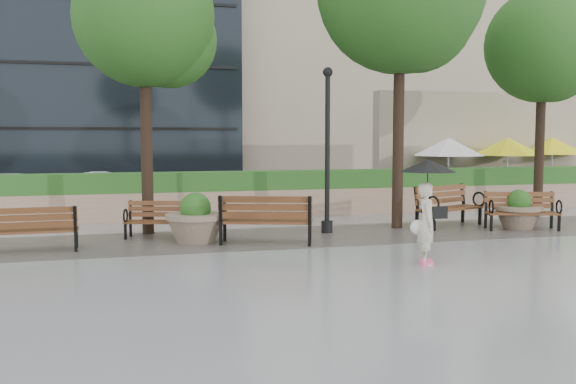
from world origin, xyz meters
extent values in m
plane|color=gray|center=(0.00, 0.00, 0.00)|extent=(100.00, 100.00, 0.00)
cube|color=#383330|center=(0.00, 3.00, 0.01)|extent=(28.00, 3.20, 0.01)
cube|color=tan|center=(0.00, 7.00, 0.40)|extent=(24.00, 0.80, 0.80)
cube|color=#194D1A|center=(0.00, 7.00, 1.08)|extent=(24.00, 0.75, 0.55)
cube|color=tan|center=(9.50, 10.00, 2.00)|extent=(10.00, 0.60, 4.00)
cube|color=#194D1A|center=(9.00, 7.80, 0.45)|extent=(8.00, 0.50, 0.90)
cube|color=black|center=(0.00, 11.00, 0.00)|extent=(40.00, 7.00, 0.00)
cube|color=tan|center=(10.00, 23.00, 10.00)|extent=(18.00, 10.00, 20.00)
cube|color=brown|center=(-6.24, 2.51, 0.43)|extent=(1.78, 0.56, 0.05)
cube|color=brown|center=(-6.24, 2.24, 0.74)|extent=(1.78, 0.15, 0.42)
cube|color=black|center=(-6.24, 2.48, 0.23)|extent=(1.79, 0.66, 0.45)
torus|color=black|center=(-5.40, 2.70, 0.61)|extent=(0.05, 0.37, 0.37)
cube|color=brown|center=(-3.60, 3.55, 0.39)|extent=(1.68, 0.92, 0.04)
cube|color=brown|center=(-3.53, 3.79, 0.67)|extent=(1.58, 0.56, 0.38)
cube|color=black|center=(-3.59, 3.58, 0.21)|extent=(1.71, 1.00, 0.41)
torus|color=black|center=(-4.37, 3.61, 0.55)|extent=(0.14, 0.33, 0.33)
torus|color=black|center=(-2.91, 3.18, 0.55)|extent=(0.14, 0.33, 0.33)
cube|color=brown|center=(-1.38, 2.22, 0.50)|extent=(2.13, 1.22, 0.06)
cube|color=brown|center=(-1.48, 1.92, 0.85)|extent=(1.98, 0.77, 0.48)
cube|color=black|center=(-1.39, 2.19, 0.26)|extent=(2.16, 1.33, 0.52)
torus|color=black|center=(-0.40, 2.12, 0.70)|extent=(0.18, 0.42, 0.42)
torus|color=black|center=(-2.23, 2.72, 0.70)|extent=(0.18, 0.42, 0.42)
cube|color=brown|center=(3.89, 3.53, 0.49)|extent=(2.08, 1.32, 0.06)
cube|color=brown|center=(3.77, 3.82, 0.83)|extent=(1.90, 0.89, 0.47)
cube|color=black|center=(3.87, 3.56, 0.26)|extent=(2.12, 1.43, 0.51)
torus|color=black|center=(3.09, 2.99, 0.69)|extent=(0.21, 0.40, 0.41)
torus|color=black|center=(4.84, 3.71, 0.69)|extent=(0.21, 0.40, 0.41)
cube|color=brown|center=(5.35, 2.52, 0.44)|extent=(1.86, 1.01, 0.05)
cube|color=brown|center=(5.43, 2.79, 0.74)|extent=(1.74, 0.62, 0.42)
cube|color=black|center=(5.36, 2.55, 0.23)|extent=(1.89, 1.11, 0.46)
torus|color=black|center=(4.49, 2.59, 0.61)|extent=(0.15, 0.37, 0.37)
torus|color=black|center=(6.11, 2.11, 0.61)|extent=(0.15, 0.37, 0.37)
cylinder|color=#7F6B56|center=(-2.87, 2.78, 0.60)|extent=(1.34, 1.34, 0.11)
sphere|color=#1B3E11|center=(-2.87, 2.78, 0.78)|extent=(0.69, 0.69, 0.69)
cylinder|color=#7F6B56|center=(5.43, 2.80, 0.53)|extent=(1.20, 1.20, 0.10)
sphere|color=#1B3E11|center=(5.43, 2.80, 0.70)|extent=(0.62, 0.62, 0.62)
cylinder|color=black|center=(0.43, 3.39, 1.93)|extent=(0.12, 0.12, 3.87)
cylinder|color=black|center=(0.43, 3.39, 0.15)|extent=(0.28, 0.28, 0.30)
sphere|color=black|center=(0.43, 3.39, 3.92)|extent=(0.24, 0.24, 0.24)
cylinder|color=black|center=(-3.83, 4.36, 2.43)|extent=(0.28, 0.28, 4.86)
sphere|color=#1B3E11|center=(-3.83, 4.36, 5.20)|extent=(3.34, 3.34, 3.34)
sphere|color=#1B3E11|center=(-3.23, 4.66, 4.72)|extent=(2.34, 2.34, 2.34)
cylinder|color=black|center=(2.45, 3.69, 2.83)|extent=(0.28, 0.28, 5.65)
sphere|color=#1B3E11|center=(3.05, 3.99, 5.49)|extent=(2.96, 2.96, 2.96)
cylinder|color=black|center=(7.91, 5.38, 2.38)|extent=(0.28, 0.28, 4.75)
sphere|color=#1B3E11|center=(7.91, 5.38, 5.09)|extent=(3.42, 3.42, 3.42)
sphere|color=#1B3E11|center=(8.51, 5.68, 4.62)|extent=(2.40, 2.40, 2.40)
cylinder|color=black|center=(6.69, 8.71, 0.05)|extent=(0.40, 0.40, 0.10)
cylinder|color=#99999E|center=(6.69, 8.71, 1.10)|extent=(0.06, 0.06, 2.20)
cone|color=white|center=(6.69, 8.71, 2.00)|extent=(2.50, 2.50, 0.60)
cylinder|color=black|center=(9.00, 8.64, 0.05)|extent=(0.40, 0.40, 0.10)
cylinder|color=#99999E|center=(9.00, 8.64, 1.10)|extent=(0.06, 0.06, 2.20)
cone|color=yellow|center=(9.00, 8.64, 2.00)|extent=(2.50, 2.50, 0.60)
cylinder|color=black|center=(11.49, 9.46, 0.05)|extent=(0.40, 0.40, 0.10)
cylinder|color=#99999E|center=(11.49, 9.46, 1.10)|extent=(0.06, 0.06, 2.20)
cone|color=yellow|center=(11.49, 9.46, 2.00)|extent=(2.50, 2.50, 0.60)
imported|color=white|center=(-7.41, 10.31, 0.60)|extent=(4.22, 1.90, 1.20)
imported|color=white|center=(-4.66, 9.73, 0.62)|extent=(3.95, 2.15, 1.23)
imported|color=beige|center=(0.98, -0.78, 0.82)|extent=(0.60, 0.70, 1.63)
cube|color=#F2598C|center=(1.02, -0.67, 0.04)|extent=(0.18, 0.25, 0.08)
cube|color=#F2598C|center=(0.93, -0.91, 0.04)|extent=(0.18, 0.25, 0.08)
cube|color=black|center=(1.20, -0.82, 0.97)|extent=(0.21, 0.32, 0.22)
sphere|color=white|center=(0.92, -0.52, 0.66)|extent=(0.29, 0.29, 0.29)
cylinder|color=black|center=(1.00, -0.73, 1.43)|extent=(0.02, 0.02, 0.87)
cone|color=black|center=(1.00, -0.73, 1.83)|extent=(1.06, 1.06, 0.22)
camera|label=1|loc=(-4.59, -11.46, 2.38)|focal=40.00mm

